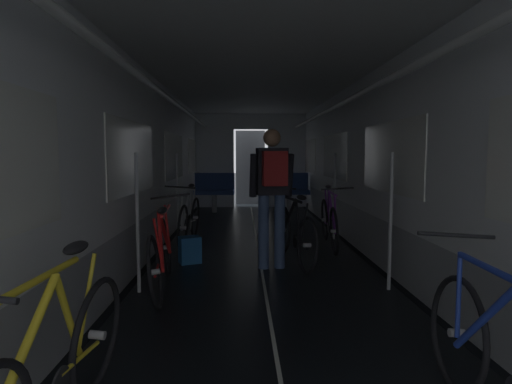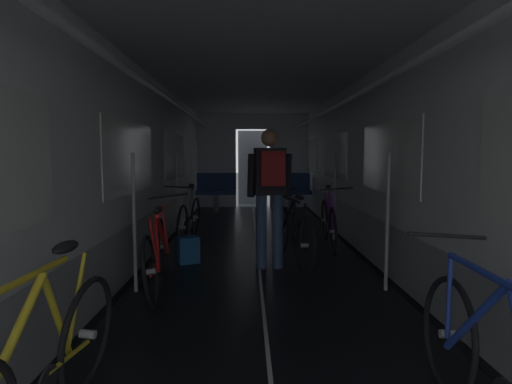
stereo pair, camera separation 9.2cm
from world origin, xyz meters
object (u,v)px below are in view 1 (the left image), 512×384
object	(u,v)px
bicycle_red	(161,254)
person_cyclist_aisle	(272,185)
bench_seat_far_left	(214,189)
bicycle_black_in_aisle	(294,233)
bicycle_silver	(189,219)
backpack_on_floor	(190,250)
bench_seat_far_right	(289,188)
bicycle_blue	(510,370)
bicycle_yellow	(52,371)
bicycle_purple	(329,222)

from	to	relation	value
bicycle_red	person_cyclist_aisle	world-z (taller)	person_cyclist_aisle
bench_seat_far_left	bicycle_red	bearing A→B (deg)	-91.46
bicycle_red	bicycle_black_in_aisle	bearing A→B (deg)	35.59
bicycle_silver	backpack_on_floor	size ratio (longest dim) A/B	4.97
bench_seat_far_right	bicycle_red	size ratio (longest dim) A/B	0.58
person_cyclist_aisle	bench_seat_far_right	bearing A→B (deg)	81.49
bicycle_silver	backpack_on_floor	xyz separation A→B (m)	(0.15, -1.21, -0.21)
bench_seat_far_left	bicycle_red	distance (m)	5.93
bicycle_blue	bicycle_black_in_aisle	bearing A→B (deg)	99.58
person_cyclist_aisle	backpack_on_floor	size ratio (longest dim) A/B	4.96
bicycle_yellow	bicycle_purple	xyz separation A→B (m)	(2.18, 4.29, 0.00)
bicycle_silver	bicycle_red	distance (m)	2.30
backpack_on_floor	bicycle_black_in_aisle	bearing A→B (deg)	-1.38
bicycle_blue	bicycle_silver	bearing A→B (deg)	113.73
bicycle_purple	bicycle_black_in_aisle	distance (m)	1.11
bench_seat_far_right	person_cyclist_aisle	world-z (taller)	person_cyclist_aisle
bench_seat_far_left	bicycle_blue	size ratio (longest dim) A/B	0.58
bicycle_purple	person_cyclist_aisle	size ratio (longest dim) A/B	1.00
bicycle_purple	bicycle_red	bearing A→B (deg)	-137.19
bench_seat_far_right	person_cyclist_aisle	xyz separation A→B (m)	(-0.77, -5.13, 0.45)
bicycle_yellow	bicycle_silver	distance (m)	4.63
bench_seat_far_left	bicycle_silver	bearing A→B (deg)	-92.40
bicycle_red	bicycle_purple	distance (m)	2.89
bicycle_purple	person_cyclist_aisle	world-z (taller)	person_cyclist_aisle
person_cyclist_aisle	backpack_on_floor	distance (m)	1.36
bench_seat_far_right	bicycle_silver	bearing A→B (deg)	-118.29
backpack_on_floor	bicycle_purple	bearing A→B (deg)	23.98
bench_seat_far_left	bench_seat_far_right	world-z (taller)	same
bicycle_blue	bicycle_red	xyz separation A→B (m)	(-2.06, 2.39, -0.00)
bench_seat_far_left	bicycle_black_in_aisle	world-z (taller)	bench_seat_far_left
bicycle_silver	person_cyclist_aisle	xyz separation A→B (m)	(1.18, -1.51, 0.63)
bicycle_yellow	bicycle_purple	distance (m)	4.81
bicycle_silver	bicycle_yellow	bearing A→B (deg)	-90.68
backpack_on_floor	bench_seat_far_right	bearing A→B (deg)	69.62
bicycle_yellow	person_cyclist_aisle	bearing A→B (deg)	68.34
bicycle_yellow	bicycle_silver	bearing A→B (deg)	89.32
bench_seat_far_left	bench_seat_far_right	xyz separation A→B (m)	(1.80, 0.00, 0.00)
bench_seat_far_left	person_cyclist_aisle	distance (m)	5.26
bench_seat_far_left	bicycle_purple	size ratio (longest dim) A/B	0.58
bicycle_silver	bicycle_purple	distance (m)	2.15
bench_seat_far_left	bicycle_yellow	size ratio (longest dim) A/B	0.58
person_cyclist_aisle	bicycle_black_in_aisle	world-z (taller)	person_cyclist_aisle
bicycle_purple	bench_seat_far_right	bearing A→B (deg)	92.48
bench_seat_far_right	bicycle_yellow	xyz separation A→B (m)	(-2.01, -8.25, -0.19)
bicycle_blue	bicycle_purple	size ratio (longest dim) A/B	1.00
bicycle_yellow	person_cyclist_aisle	size ratio (longest dim) A/B	1.00
bench_seat_far_left	person_cyclist_aisle	bearing A→B (deg)	-78.64
bench_seat_far_left	bicycle_purple	bearing A→B (deg)	-63.55
bicycle_purple	person_cyclist_aisle	xyz separation A→B (m)	(-0.94, -1.17, 0.63)
bicycle_blue	bicycle_black_in_aisle	size ratio (longest dim) A/B	1.01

